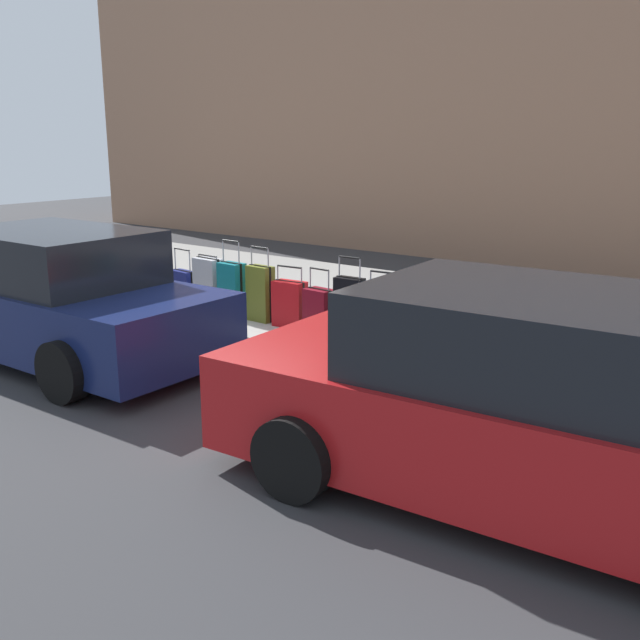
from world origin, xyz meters
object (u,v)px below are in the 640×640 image
object	(u,v)px
suitcase_teal_2	(459,336)
suitcase_silver_3	(422,329)
suitcase_teal_9	(232,290)
suitcase_maroon_6	(319,311)
suitcase_red_7	(290,304)
fire_hydrant	(145,272)
suitcase_navy_4	(384,319)
suitcase_red_0	(560,359)
suitcase_olive_1	(508,345)
bollard_post	(107,266)
parked_car_navy_1	(55,298)
suitcase_black_5	(349,308)
suitcase_silver_10	(209,285)
parked_car_red_0	(541,407)
suitcase_olive_8	(261,293)
suitcase_navy_11	(184,288)

from	to	relation	value
suitcase_teal_2	suitcase_silver_3	world-z (taller)	suitcase_teal_2
suitcase_teal_9	suitcase_maroon_6	bearing A→B (deg)	-177.91
suitcase_red_7	fire_hydrant	distance (m)	2.84
fire_hydrant	suitcase_navy_4	bearing A→B (deg)	-179.64
suitcase_red_0	suitcase_teal_2	xyz separation A→B (m)	(1.12, 0.03, 0.06)
suitcase_olive_1	bollard_post	distance (m)	6.64
suitcase_olive_1	suitcase_silver_3	xyz separation A→B (m)	(1.05, -0.02, -0.00)
suitcase_maroon_6	parked_car_navy_1	size ratio (longest dim) A/B	0.19
suitcase_black_5	parked_car_navy_1	size ratio (longest dim) A/B	0.23
suitcase_teal_2	parked_car_navy_1	size ratio (longest dim) A/B	0.15
suitcase_olive_1	suitcase_silver_10	bearing A→B (deg)	-0.39
fire_hydrant	parked_car_red_0	size ratio (longest dim) A/B	0.16
suitcase_silver_3	suitcase_maroon_6	distance (m)	1.50
suitcase_teal_2	bollard_post	distance (m)	6.09
suitcase_olive_8	suitcase_teal_9	distance (m)	0.47
suitcase_silver_3	suitcase_olive_8	world-z (taller)	suitcase_olive_8
suitcase_black_5	suitcase_teal_9	world-z (taller)	suitcase_teal_9
suitcase_silver_3	suitcase_red_7	size ratio (longest dim) A/B	0.79
suitcase_navy_11	parked_car_red_0	distance (m)	6.73
suitcase_teal_2	bollard_post	world-z (taller)	bollard_post
suitcase_silver_3	suitcase_silver_10	bearing A→B (deg)	-0.13
fire_hydrant	bollard_post	distance (m)	0.76
suitcase_olive_1	suitcase_teal_9	xyz separation A→B (m)	(4.03, 0.02, 0.08)
fire_hydrant	bollard_post	bearing A→B (deg)	11.47
suitcase_maroon_6	parked_car_red_0	bearing A→B (deg)	148.00
suitcase_navy_4	suitcase_teal_9	world-z (taller)	suitcase_teal_9
suitcase_red_7	suitcase_teal_9	xyz separation A→B (m)	(0.97, 0.07, 0.08)
suitcase_teal_2	suitcase_navy_11	size ratio (longest dim) A/B	0.80
suitcase_red_0	parked_car_red_0	xyz separation A→B (m)	(-0.65, 2.29, 0.34)
suitcase_navy_4	suitcase_navy_11	size ratio (longest dim) A/B	1.06
suitcase_black_5	suitcase_red_0	bearing A→B (deg)	178.52
suitcase_silver_3	bollard_post	xyz separation A→B (m)	(5.58, 0.16, 0.16)
parked_car_navy_1	suitcase_navy_4	bearing A→B (deg)	-142.62
suitcase_silver_10	parked_car_navy_1	bearing A→B (deg)	86.60
suitcase_black_5	parked_car_red_0	bearing A→B (deg)	144.60
suitcase_navy_11	suitcase_silver_10	bearing A→B (deg)	-179.69
fire_hydrant	suitcase_olive_1	bearing A→B (deg)	179.90
suitcase_black_5	fire_hydrant	world-z (taller)	suitcase_black_5
suitcase_teal_2	suitcase_silver_3	size ratio (longest dim) A/B	1.06
suitcase_olive_1	suitcase_teal_9	world-z (taller)	suitcase_teal_9
suitcase_maroon_6	suitcase_silver_10	size ratio (longest dim) A/B	1.03
suitcase_red_0	suitcase_silver_3	xyz separation A→B (m)	(1.63, -0.06, 0.04)
suitcase_olive_1	suitcase_red_7	xyz separation A→B (m)	(3.06, -0.06, 0.01)
suitcase_olive_1	suitcase_navy_11	distance (m)	5.06
suitcase_navy_11	fire_hydrant	xyz separation A→B (m)	(0.83, 0.02, 0.14)
suitcase_olive_8	parked_car_navy_1	xyz separation A→B (m)	(1.12, 2.37, 0.20)
suitcase_red_0	suitcase_navy_11	size ratio (longest dim) A/B	0.66
suitcase_olive_8	suitcase_teal_9	size ratio (longest dim) A/B	0.95
suitcase_teal_9	bollard_post	world-z (taller)	suitcase_teal_9
suitcase_navy_11	parked_car_navy_1	distance (m)	2.41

